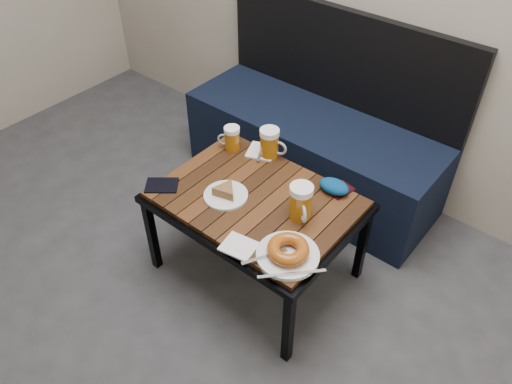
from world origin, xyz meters
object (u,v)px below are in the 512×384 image
Objects in this scene: passport_burgundy at (340,190)px; plate_pie at (226,193)px; bench at (315,144)px; plate_bagel at (288,252)px; beer_mug_centre at (270,143)px; knit_pouch at (334,186)px; beer_mug_right at (301,202)px; cafe_table at (256,205)px; beer_mug_left at (232,138)px; passport_navy at (162,185)px.

plate_pie is at bearing -124.71° from passport_burgundy.
plate_bagel is at bearing -62.33° from bench.
knit_pouch is (0.36, -0.03, -0.04)m from beer_mug_centre.
beer_mug_centre is 0.41m from beer_mug_right.
passport_burgundy is at bearing -14.21° from beer_mug_centre.
bench is 1.67× the size of cafe_table.
beer_mug_right is at bearing -61.29° from bench.
bench reaches higher than beer_mug_left.
bench is at bearing 161.50° from beer_mug_right.
bench is 10.58× the size of knit_pouch.
plate_bagel is 2.55× the size of passport_burgundy.
plate_pie is at bearing 97.42° from beer_mug_left.
beer_mug_centre is at bearing 95.36° from plate_pie.
bench is 11.85× the size of beer_mug_left.
beer_mug_right reaches higher than plate_bagel.
beer_mug_right is at bearing 72.47° from passport_navy.
plate_pie is at bearing -142.04° from cafe_table.
bench is 0.82m from plate_pie.
beer_mug_right reaches higher than passport_burgundy.
plate_pie is at bearing 76.26° from passport_navy.
plate_bagel is at bearing -23.14° from beer_mug_right.
passport_navy is at bearing -115.56° from beer_mug_right.
beer_mug_centre is at bearing 176.07° from knit_pouch.
passport_navy reaches higher than cafe_table.
beer_mug_centre reaches higher than plate_pie.
beer_mug_right reaches higher than passport_navy.
plate_pie is 0.67× the size of plate_bagel.
plate_bagel is 0.45m from passport_burgundy.
bench is 4.99× the size of plate_bagel.
knit_pouch is at bearing -49.81° from bench.
beer_mug_centre reaches higher than plate_bagel.
beer_mug_left is at bearing 148.20° from plate_bagel.
beer_mug_centre reaches higher than knit_pouch.
plate_pie is 1.70× the size of passport_burgundy.
beer_mug_left is 0.40m from passport_navy.
plate_bagel reaches higher than passport_navy.
beer_mug_centre is at bearing 134.31° from plate_bagel.
bench is at bearing 128.82° from passport_navy.
beer_mug_left reaches higher than passport_burgundy.
knit_pouch reaches higher than passport_navy.
beer_mug_centre is 0.95× the size of beer_mug_right.
bench is 0.59m from beer_mug_left.
bench reaches higher than passport_navy.
beer_mug_centre is 1.09× the size of knit_pouch.
beer_mug_left reaches higher than plate_pie.
plate_bagel is at bearing -14.56° from plate_pie.
passport_burgundy is (0.56, 0.07, -0.06)m from beer_mug_left.
beer_mug_right is at bearing -88.87° from passport_burgundy.
beer_mug_left is 0.34m from plate_pie.
plate_bagel is (0.09, -0.21, -0.05)m from beer_mug_right.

